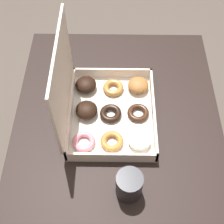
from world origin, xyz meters
The scene contains 4 objects.
ground_plane centered at (0.00, 0.00, 0.00)m, with size 8.00×8.00×0.00m, color #564C44.
dining_table centered at (0.00, 0.00, 0.64)m, with size 0.91×0.74×0.77m.
donut_box centered at (0.03, 0.06, 0.83)m, with size 0.37×0.31×0.34m.
coffee_mug centered at (-0.26, -0.04, 0.83)m, with size 0.08×0.08×0.10m.
Camera 1 is at (-0.61, 0.01, 1.71)m, focal length 50.00 mm.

